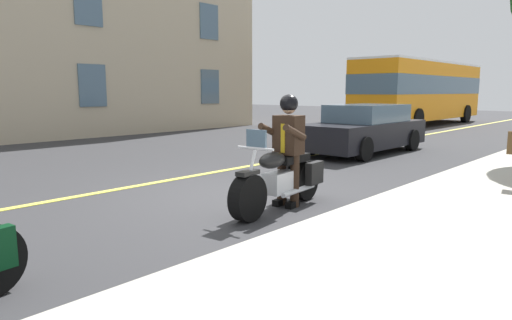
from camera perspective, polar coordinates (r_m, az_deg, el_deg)
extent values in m
plane|color=#333335|center=(7.73, -2.16, -4.61)|extent=(80.00, 80.00, 0.00)
cube|color=#E5DB4C|center=(9.21, -11.05, -2.55)|extent=(60.00, 0.16, 0.01)
cylinder|color=black|center=(6.19, -1.04, -4.84)|extent=(0.68, 0.28, 0.66)
cylinder|color=black|center=(7.46, 6.13, -2.54)|extent=(0.68, 0.28, 0.66)
cube|color=silver|center=(6.81, 3.00, -2.82)|extent=(0.59, 0.34, 0.32)
ellipsoid|color=black|center=(6.58, 2.08, -0.03)|extent=(0.59, 0.34, 0.24)
cube|color=black|center=(7.05, 4.57, 0.20)|extent=(0.73, 0.36, 0.12)
cube|color=black|center=(7.28, 7.45, -1.64)|extent=(0.41, 0.17, 0.36)
cube|color=black|center=(7.50, 4.50, -1.30)|extent=(0.41, 0.17, 0.36)
cylinder|color=silver|center=(6.15, -0.94, -2.36)|extent=(0.35, 0.09, 0.76)
cylinder|color=silver|center=(6.21, -0.06, 1.50)|extent=(0.11, 0.60, 0.04)
cube|color=black|center=(6.12, -1.05, -1.65)|extent=(0.38, 0.20, 0.06)
cylinder|color=silver|center=(7.01, 5.42, -3.84)|extent=(0.90, 0.18, 0.08)
cube|color=slate|center=(6.21, 0.05, 2.61)|extent=(0.08, 0.32, 0.28)
cylinder|color=black|center=(6.96, 4.95, -2.59)|extent=(0.14, 0.14, 0.84)
cube|color=black|center=(6.99, 4.66, -5.64)|extent=(0.27, 0.14, 0.10)
cylinder|color=black|center=(7.08, 3.28, -2.37)|extent=(0.14, 0.14, 0.84)
cube|color=black|center=(7.11, 3.00, -5.37)|extent=(0.27, 0.14, 0.10)
cube|color=black|center=(6.92, 4.17, 3.22)|extent=(0.36, 0.43, 0.60)
cube|color=#B28C14|center=(6.79, 3.46, 2.78)|extent=(0.03, 0.07, 0.44)
cylinder|color=black|center=(6.65, 4.98, 3.50)|extent=(0.56, 0.16, 0.28)
cylinder|color=black|center=(6.88, 1.83, 3.71)|extent=(0.56, 0.16, 0.28)
sphere|color=tan|center=(6.89, 4.21, 6.78)|extent=(0.22, 0.22, 0.22)
sphere|color=black|center=(6.89, 4.22, 7.19)|extent=(0.28, 0.28, 0.28)
cube|color=orange|center=(25.61, 20.27, 8.19)|extent=(11.00, 2.50, 2.85)
cube|color=slate|center=(25.62, 20.31, 8.91)|extent=(11.04, 2.52, 0.90)
cube|color=slate|center=(30.77, 24.25, 8.38)|extent=(0.06, 2.40, 1.90)
cube|color=white|center=(25.66, 20.45, 11.48)|extent=(11.00, 2.50, 0.10)
cylinder|color=black|center=(29.43, 20.67, 5.68)|extent=(1.00, 0.30, 1.00)
cylinder|color=black|center=(28.62, 25.13, 5.35)|extent=(1.00, 0.30, 1.00)
cylinder|color=black|center=(23.27, 14.33, 5.31)|extent=(1.00, 0.30, 1.00)
cylinder|color=black|center=(22.24, 19.80, 4.92)|extent=(1.00, 0.30, 1.00)
cube|color=black|center=(13.42, 13.46, 3.23)|extent=(4.60, 1.80, 0.70)
cube|color=slate|center=(13.56, 13.96, 5.60)|extent=(2.40, 1.60, 0.60)
cylinder|color=black|center=(11.78, 13.58, 1.36)|extent=(0.64, 0.22, 0.64)
cylinder|color=black|center=(12.68, 6.85, 2.05)|extent=(0.64, 0.22, 0.64)
cylinder|color=black|center=(14.37, 19.22, 2.41)|extent=(0.64, 0.22, 0.64)
cylinder|color=black|center=(15.12, 13.30, 2.95)|extent=(0.64, 0.22, 0.64)
cube|color=slate|center=(21.77, -5.86, 9.27)|extent=(1.10, 0.06, 1.60)
cube|color=slate|center=(18.35, -20.10, 8.89)|extent=(1.10, 0.06, 1.60)
cube|color=slate|center=(22.01, -5.99, 17.10)|extent=(1.10, 0.06, 1.60)
cube|color=slate|center=(18.63, -20.60, 18.15)|extent=(1.10, 0.06, 1.60)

